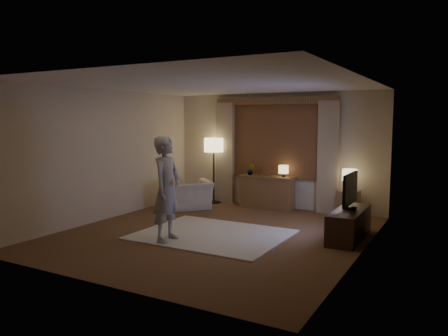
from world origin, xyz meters
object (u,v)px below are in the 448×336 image
Objects in this scene: side_table at (349,204)px; tv_stand at (349,224)px; armchair at (189,195)px; sideboard at (267,193)px; person at (167,189)px.

side_table is 0.40× the size of tv_stand.
armchair is at bearing 167.76° from tv_stand.
person reaches higher than sideboard.
side_table is at bearing 103.38° from tv_stand.
side_table is 0.32× the size of person.
sideboard is 1.86m from side_table.
sideboard is 1.76m from armchair.
tv_stand is at bearing -64.58° from person.
sideboard is at bearing 178.45° from side_table.
side_table reaches higher than tv_stand.
person reaches higher than tv_stand.
tv_stand is 3.10m from person.
tv_stand is (2.25, -1.71, -0.10)m from sideboard.
sideboard is 1.24× the size of armchair.
tv_stand is at bearing -76.62° from side_table.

